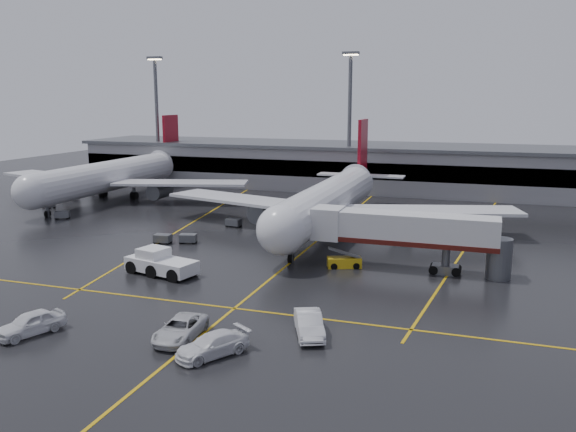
% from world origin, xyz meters
% --- Properties ---
extents(ground, '(220.00, 220.00, 0.00)m').
position_xyz_m(ground, '(0.00, 0.00, 0.00)').
color(ground, black).
rests_on(ground, ground).
extents(apron_line_centre, '(0.25, 90.00, 0.02)m').
position_xyz_m(apron_line_centre, '(0.00, 0.00, 0.01)').
color(apron_line_centre, gold).
rests_on(apron_line_centre, ground).
extents(apron_line_stop, '(60.00, 0.25, 0.02)m').
position_xyz_m(apron_line_stop, '(0.00, -22.00, 0.01)').
color(apron_line_stop, gold).
rests_on(apron_line_stop, ground).
extents(apron_line_left, '(9.99, 69.35, 0.02)m').
position_xyz_m(apron_line_left, '(-20.00, 10.00, 0.01)').
color(apron_line_left, gold).
rests_on(apron_line_left, ground).
extents(apron_line_right, '(7.57, 69.64, 0.02)m').
position_xyz_m(apron_line_right, '(18.00, 10.00, 0.01)').
color(apron_line_right, gold).
rests_on(apron_line_right, ground).
extents(terminal, '(122.00, 19.00, 8.60)m').
position_xyz_m(terminal, '(0.00, 47.93, 4.32)').
color(terminal, gray).
rests_on(terminal, ground).
extents(light_mast_left, '(3.00, 1.20, 25.45)m').
position_xyz_m(light_mast_left, '(-45.00, 42.00, 14.47)').
color(light_mast_left, '#595B60').
rests_on(light_mast_left, ground).
extents(light_mast_mid, '(3.00, 1.20, 25.45)m').
position_xyz_m(light_mast_mid, '(-5.00, 42.00, 14.47)').
color(light_mast_mid, '#595B60').
rests_on(light_mast_mid, ground).
extents(main_airliner, '(48.80, 45.60, 14.10)m').
position_xyz_m(main_airliner, '(0.00, 9.70, 4.21)').
color(main_airliner, silver).
rests_on(main_airliner, ground).
extents(second_airliner, '(48.80, 45.60, 14.10)m').
position_xyz_m(second_airliner, '(-42.00, 21.70, 4.21)').
color(second_airliner, silver).
rests_on(second_airliner, ground).
extents(jet_bridge, '(19.90, 3.40, 6.05)m').
position_xyz_m(jet_bridge, '(11.87, -6.00, 3.93)').
color(jet_bridge, silver).
rests_on(jet_bridge, ground).
extents(pushback_tractor, '(7.95, 4.70, 2.67)m').
position_xyz_m(pushback_tractor, '(-11.04, -15.22, 1.06)').
color(pushback_tractor, white).
rests_on(pushback_tractor, ground).
extents(belt_loader, '(3.77, 2.63, 2.20)m').
position_xyz_m(belt_loader, '(5.86, -7.00, 0.54)').
color(belt_loader, gold).
rests_on(belt_loader, ground).
extents(service_van_a, '(2.96, 5.75, 1.55)m').
position_xyz_m(service_van_a, '(-1.14, -29.13, 0.78)').
color(service_van_a, silver).
rests_on(service_van_a, ground).
extents(service_van_b, '(4.71, 5.64, 1.54)m').
position_xyz_m(service_van_b, '(2.33, -30.98, 0.77)').
color(service_van_b, white).
rests_on(service_van_b, ground).
extents(service_van_c, '(3.78, 5.57, 1.74)m').
position_xyz_m(service_van_c, '(7.57, -25.45, 0.87)').
color(service_van_c, silver).
rests_on(service_van_c, ground).
extents(service_van_d, '(3.77, 5.50, 1.74)m').
position_xyz_m(service_van_d, '(-12.12, -31.94, 0.87)').
color(service_van_d, white).
rests_on(service_van_d, ground).
extents(baggage_cart_a, '(2.26, 1.75, 1.12)m').
position_xyz_m(baggage_cart_a, '(-14.53, -2.82, 0.63)').
color(baggage_cart_a, '#595B60').
rests_on(baggage_cart_a, ground).
extents(baggage_cart_b, '(2.13, 1.51, 1.12)m').
position_xyz_m(baggage_cart_b, '(-17.41, -3.88, 0.63)').
color(baggage_cart_b, '#595B60').
rests_on(baggage_cart_b, ground).
extents(baggage_cart_c, '(2.12, 1.50, 1.12)m').
position_xyz_m(baggage_cart_c, '(-13.09, 7.54, 0.63)').
color(baggage_cart_c, '#595B60').
rests_on(baggage_cart_c, ground).
extents(baggage_cart_d, '(2.33, 1.92, 1.12)m').
position_xyz_m(baggage_cart_d, '(-46.86, 10.95, 0.63)').
color(baggage_cart_d, '#595B60').
rests_on(baggage_cart_d, ground).
extents(baggage_cart_e, '(2.38, 2.11, 1.12)m').
position_xyz_m(baggage_cart_e, '(-39.07, 4.65, 0.63)').
color(baggage_cart_e, '#595B60').
rests_on(baggage_cart_e, ground).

